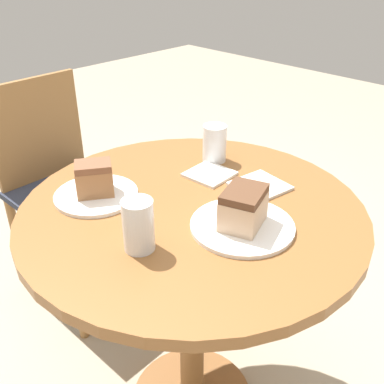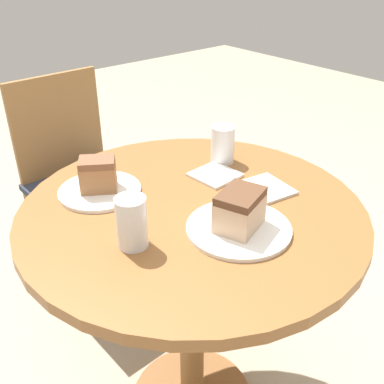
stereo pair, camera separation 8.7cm
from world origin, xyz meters
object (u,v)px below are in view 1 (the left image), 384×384
(cake_slice_near, at_px, (94,178))
(glass_water, at_px, (139,228))
(glass_lemonade, at_px, (214,145))
(plate_far, at_px, (242,226))
(cake_slice_far, at_px, (243,207))
(chair, at_px, (66,188))
(plate_near, at_px, (96,195))

(cake_slice_near, bearing_deg, glass_water, -103.93)
(cake_slice_near, xyz_separation_m, glass_lemonade, (0.38, -0.07, -0.00))
(plate_far, relative_size, cake_slice_near, 2.14)
(cake_slice_far, bearing_deg, glass_lemonade, 52.40)
(chair, bearing_deg, plate_far, -95.70)
(glass_lemonade, bearing_deg, chair, 103.21)
(chair, bearing_deg, cake_slice_near, -112.56)
(cake_slice_near, bearing_deg, plate_near, 180.00)
(plate_far, height_order, glass_lemonade, glass_lemonade)
(chair, distance_m, plate_near, 0.69)
(plate_near, bearing_deg, cake_slice_near, 0.00)
(cake_slice_near, height_order, glass_lemonade, glass_lemonade)
(plate_far, distance_m, cake_slice_near, 0.39)
(plate_far, xyz_separation_m, cake_slice_far, (0.00, 0.00, 0.05))
(cake_slice_near, distance_m, cake_slice_far, 0.39)
(cake_slice_near, relative_size, cake_slice_far, 0.85)
(chair, relative_size, glass_water, 7.54)
(glass_water, bearing_deg, glass_lemonade, 22.25)
(plate_far, distance_m, cake_slice_far, 0.05)
(cake_slice_near, distance_m, glass_lemonade, 0.38)
(cake_slice_far, xyz_separation_m, glass_lemonade, (0.22, 0.29, -0.00))
(chair, xyz_separation_m, glass_water, (-0.28, -0.83, 0.34))
(chair, distance_m, glass_lemonade, 0.75)
(cake_slice_far, relative_size, glass_lemonade, 1.21)
(cake_slice_far, relative_size, glass_water, 1.13)
(cake_slice_far, bearing_deg, chair, 85.79)
(plate_near, xyz_separation_m, glass_lemonade, (0.38, -0.07, 0.04))
(plate_near, bearing_deg, glass_water, -103.93)
(chair, bearing_deg, glass_lemonade, -78.28)
(plate_near, relative_size, glass_lemonade, 1.95)
(cake_slice_far, height_order, glass_lemonade, glass_lemonade)
(plate_far, distance_m, glass_lemonade, 0.37)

